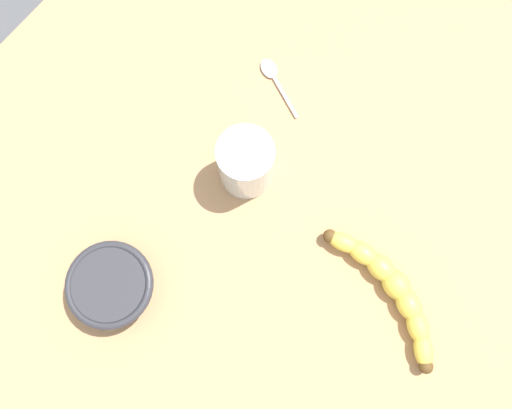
{
  "coord_description": "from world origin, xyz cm",
  "views": [
    {
      "loc": [
        -10.82,
        -0.01,
        80.71
      ],
      "look_at": [
        2.47,
        10.49,
        5.0
      ],
      "focal_mm": 36.94,
      "sensor_mm": 36.0,
      "label": 1
    }
  ],
  "objects_px": {
    "banana": "(391,289)",
    "teaspoon": "(271,72)",
    "smoothie_glass": "(246,164)",
    "ceramic_bowl": "(112,285)"
  },
  "relations": [
    {
      "from": "banana",
      "to": "teaspoon",
      "type": "distance_m",
      "value": 0.38
    },
    {
      "from": "smoothie_glass",
      "to": "teaspoon",
      "type": "distance_m",
      "value": 0.18
    },
    {
      "from": "teaspoon",
      "to": "banana",
      "type": "bearing_deg",
      "value": 178.52
    },
    {
      "from": "banana",
      "to": "smoothie_glass",
      "type": "distance_m",
      "value": 0.27
    },
    {
      "from": "smoothie_glass",
      "to": "teaspoon",
      "type": "bearing_deg",
      "value": 25.4
    },
    {
      "from": "smoothie_glass",
      "to": "ceramic_bowl",
      "type": "distance_m",
      "value": 0.26
    },
    {
      "from": "banana",
      "to": "ceramic_bowl",
      "type": "height_order",
      "value": "ceramic_bowl"
    },
    {
      "from": "smoothie_glass",
      "to": "ceramic_bowl",
      "type": "bearing_deg",
      "value": 170.98
    },
    {
      "from": "ceramic_bowl",
      "to": "teaspoon",
      "type": "distance_m",
      "value": 0.41
    },
    {
      "from": "smoothie_glass",
      "to": "teaspoon",
      "type": "relative_size",
      "value": 0.99
    }
  ]
}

